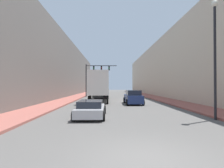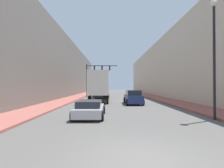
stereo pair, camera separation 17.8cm
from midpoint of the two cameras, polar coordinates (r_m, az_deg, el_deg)
The scene contains 10 objects.
ground_plane at distance 5.78m, azimuth 10.55°, elevation -23.00°, with size 200.00×200.00×0.00m, color #565451.
sidewalk_right at distance 36.33m, azimuth 13.08°, elevation -4.01°, with size 3.14×80.00×0.15m.
sidewalk_left at distance 35.90m, azimuth -11.08°, elevation -4.06°, with size 3.14×80.00×0.15m.
building_right at distance 37.80m, azimuth 19.83°, elevation 5.01°, with size 6.00×80.00×11.83m.
building_left at distance 37.14m, azimuth -18.04°, elevation 5.16°, with size 6.00×80.00×11.91m.
semi_truck at distance 26.03m, azimuth -3.61°, elevation -0.43°, with size 2.54×11.85×4.10m.
sedan_car at distance 12.64m, azimuth -6.84°, elevation -8.04°, with size 2.08×4.22×1.18m.
suv_car at distance 21.63m, azimuth 7.13°, elevation -4.35°, with size 2.06×4.76×1.70m.
traffic_signal_gantry at distance 36.55m, azimuth -5.49°, elevation 3.42°, with size 6.46×0.35×6.74m.
street_lamp at distance 13.43m, azimuth 30.72°, elevation 11.12°, with size 0.44×0.44×7.82m.
Camera 2 is at (-0.94, -5.25, 2.20)m, focal length 28.00 mm.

